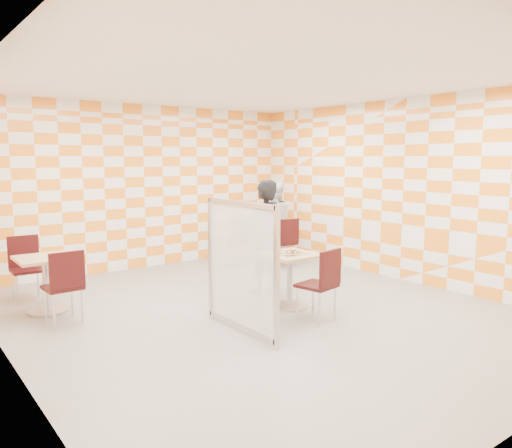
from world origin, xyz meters
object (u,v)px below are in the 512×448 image
at_px(second_table, 264,237).
at_px(chair_empty_far, 25,263).
at_px(man_white, 274,221).
at_px(man_dark, 264,237).
at_px(sport_bottle, 253,220).
at_px(partition, 241,266).
at_px(chair_main_front, 323,279).
at_px(main_table, 290,271).
at_px(soda_bottle, 269,219).
at_px(chair_second_side, 238,238).
at_px(empty_table, 46,275).
at_px(chair_empty_near, 65,281).
at_px(chair_second_front, 286,239).

relative_size(second_table, chair_empty_far, 0.81).
bearing_deg(man_white, second_table, 33.53).
distance_m(man_dark, sport_bottle, 2.24).
xyz_separation_m(partition, sport_bottle, (2.49, 3.10, 0.05)).
bearing_deg(partition, man_white, 45.71).
height_order(chair_main_front, partition, partition).
xyz_separation_m(chair_main_front, man_dark, (0.25, 1.50, 0.31)).
xyz_separation_m(main_table, chair_empty_far, (-2.78, 2.57, 0.04)).
bearing_deg(man_dark, chair_main_front, 73.54).
distance_m(sport_bottle, soda_bottle, 0.31).
bearing_deg(main_table, chair_second_side, 69.80).
height_order(empty_table, chair_empty_far, chair_empty_far).
relative_size(chair_main_front, partition, 0.60).
bearing_deg(chair_empty_near, chair_empty_far, 94.86).
bearing_deg(sport_bottle, empty_table, -167.35).
relative_size(chair_second_front, man_white, 0.59).
relative_size(empty_table, chair_second_front, 0.81).
bearing_deg(second_table, man_dark, -127.56).
bearing_deg(main_table, chair_empty_near, 157.34).
bearing_deg(man_white, man_dark, 71.94).
xyz_separation_m(man_dark, man_white, (1.66, 1.82, -0.07)).
distance_m(main_table, chair_main_front, 0.71).
bearing_deg(chair_second_front, sport_bottle, 106.47).
bearing_deg(man_dark, chair_empty_near, -13.26).
distance_m(chair_second_front, chair_empty_far, 4.42).
distance_m(chair_empty_near, soda_bottle, 4.57).
xyz_separation_m(empty_table, man_dark, (2.89, -0.98, 0.35)).
bearing_deg(main_table, sport_bottle, 62.73).
xyz_separation_m(second_table, chair_empty_far, (-4.32, 0.01, 0.04)).
bearing_deg(chair_empty_near, chair_second_side, 22.01).
bearing_deg(chair_main_front, soda_bottle, 61.98).
relative_size(second_table, empty_table, 1.00).
bearing_deg(soda_bottle, main_table, -123.08).
bearing_deg(chair_main_front, chair_second_front, 57.96).
bearing_deg(chair_empty_far, soda_bottle, -0.15).
height_order(second_table, man_white, man_white).
bearing_deg(chair_empty_near, chair_main_front, -35.12).
distance_m(chair_empty_near, chair_empty_far, 1.47).
relative_size(main_table, chair_second_side, 0.81).
bearing_deg(main_table, man_white, 54.76).
bearing_deg(chair_second_side, empty_table, -167.73).
xyz_separation_m(chair_second_front, chair_empty_near, (-4.25, -0.85, 0.00)).
height_order(second_table, chair_empty_far, chair_empty_far).
relative_size(chair_empty_far, man_dark, 0.54).
relative_size(empty_table, partition, 0.48).
relative_size(partition, man_white, 0.98).
height_order(partition, man_white, man_white).
bearing_deg(second_table, chair_empty_far, 179.87).
xyz_separation_m(partition, man_dark, (1.28, 1.20, 0.07)).
height_order(chair_second_side, man_white, man_white).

